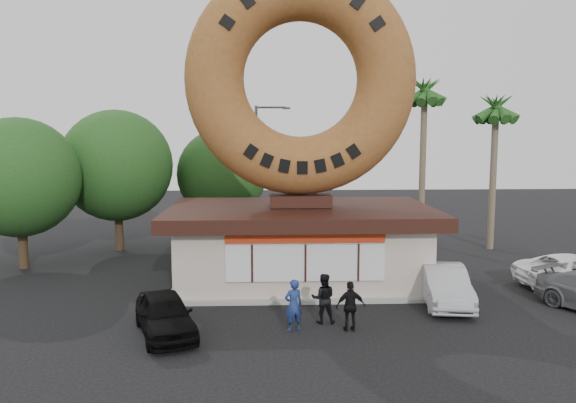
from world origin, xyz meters
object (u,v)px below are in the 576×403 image
at_px(person_right, 351,306).
at_px(car_black, 165,314).
at_px(person_center, 323,298).
at_px(street_lamp, 259,165).
at_px(car_silver, 444,285).
at_px(person_left, 294,305).
at_px(donut_shop, 300,242).
at_px(giant_donut, 301,80).

bearing_deg(person_right, car_black, -3.40).
bearing_deg(person_center, person_right, 137.07).
relative_size(street_lamp, person_center, 4.70).
bearing_deg(car_silver, person_left, -148.06).
distance_m(person_right, car_silver, 4.83).
bearing_deg(person_left, car_black, -17.34).
relative_size(donut_shop, person_left, 6.54).
height_order(giant_donut, car_black, giant_donut).
bearing_deg(car_silver, car_black, -156.61).
distance_m(person_left, car_silver, 6.40).
distance_m(street_lamp, car_silver, 15.60).
distance_m(donut_shop, person_center, 5.38).
distance_m(giant_donut, person_left, 9.84).
distance_m(giant_donut, car_black, 11.13).
height_order(person_center, car_black, person_center).
relative_size(person_right, car_silver, 0.37).
xyz_separation_m(giant_donut, street_lamp, (-1.86, 10.00, -4.12)).
height_order(person_center, person_right, person_center).
bearing_deg(person_right, person_left, -7.04).
xyz_separation_m(person_center, car_black, (-5.16, -0.92, -0.18)).
xyz_separation_m(giant_donut, person_right, (1.25, -6.12, -7.78)).
xyz_separation_m(giant_donut, person_left, (-0.60, -6.03, -7.75)).
distance_m(donut_shop, car_black, 7.87).
distance_m(giant_donut, street_lamp, 10.97).
bearing_deg(person_right, street_lamp, -83.46).
relative_size(street_lamp, person_left, 4.67).
bearing_deg(person_right, giant_donut, -82.81).
height_order(street_lamp, person_left, street_lamp).
height_order(person_right, car_black, person_right).
distance_m(car_black, car_silver, 10.33).
bearing_deg(car_black, street_lamp, 60.50).
bearing_deg(person_right, car_silver, -149.75).
relative_size(street_lamp, car_silver, 1.82).
relative_size(person_left, car_black, 0.44).
height_order(person_left, car_black, person_left).
bearing_deg(street_lamp, car_silver, -62.12).
distance_m(person_center, car_silver, 5.15).
bearing_deg(car_silver, street_lamp, 125.30).
distance_m(person_left, car_black, 4.12).
height_order(street_lamp, person_center, street_lamp).
distance_m(person_right, car_black, 5.97).
distance_m(person_center, person_right, 1.15).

